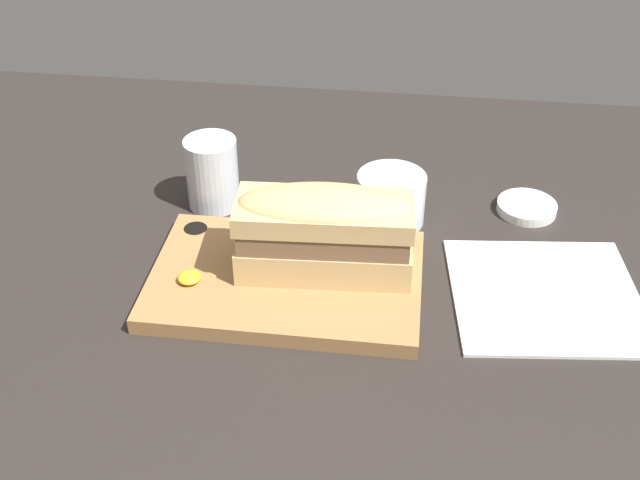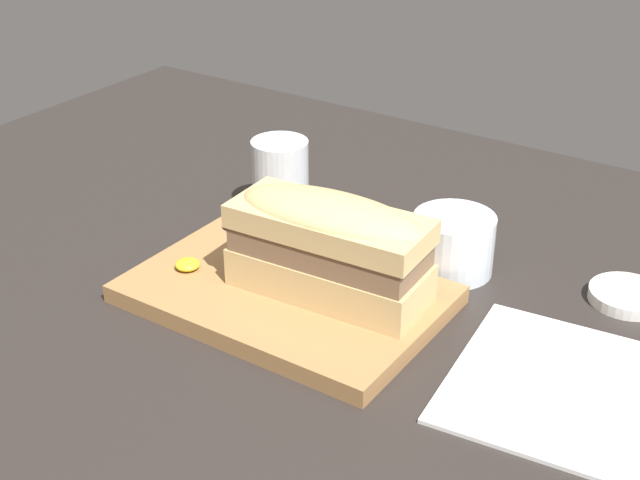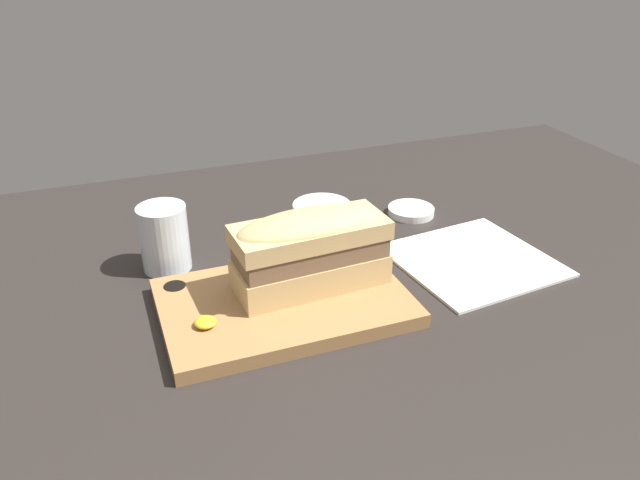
# 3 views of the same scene
# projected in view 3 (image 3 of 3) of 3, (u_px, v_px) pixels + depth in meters

# --- Properties ---
(dining_table) EXTENTS (1.42, 1.09, 0.02)m
(dining_table) POSITION_uv_depth(u_px,v_px,m) (358.00, 317.00, 0.76)
(dining_table) COLOR #282321
(dining_table) RESTS_ON ground
(serving_board) EXTENTS (0.29, 0.20, 0.02)m
(serving_board) POSITION_uv_depth(u_px,v_px,m) (283.00, 302.00, 0.76)
(serving_board) COLOR #9E7042
(serving_board) RESTS_ON dining_table
(sandwich) EXTENTS (0.19, 0.09, 0.10)m
(sandwich) POSITION_uv_depth(u_px,v_px,m) (310.00, 247.00, 0.75)
(sandwich) COLOR tan
(sandwich) RESTS_ON serving_board
(mustard_dollop) EXTENTS (0.02, 0.02, 0.01)m
(mustard_dollop) POSITION_uv_depth(u_px,v_px,m) (205.00, 322.00, 0.70)
(mustard_dollop) COLOR gold
(mustard_dollop) RESTS_ON serving_board
(water_glass) EXTENTS (0.07, 0.07, 0.09)m
(water_glass) POSITION_uv_depth(u_px,v_px,m) (165.00, 242.00, 0.83)
(water_glass) COLOR silver
(water_glass) RESTS_ON dining_table
(wine_glass) EXTENTS (0.08, 0.08, 0.06)m
(wine_glass) POSITION_uv_depth(u_px,v_px,m) (322.00, 225.00, 0.90)
(wine_glass) COLOR silver
(wine_glass) RESTS_ON dining_table
(napkin) EXTENTS (0.22, 0.21, 0.00)m
(napkin) POSITION_uv_depth(u_px,v_px,m) (473.00, 260.00, 0.87)
(napkin) COLOR white
(napkin) RESTS_ON dining_table
(condiment_dish) EXTENTS (0.07, 0.07, 0.01)m
(condiment_dish) POSITION_uv_depth(u_px,v_px,m) (411.00, 211.00, 1.00)
(condiment_dish) COLOR white
(condiment_dish) RESTS_ON dining_table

